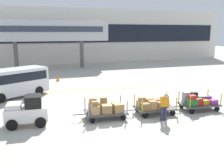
% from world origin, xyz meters
% --- Properties ---
extents(ground_plane, '(120.00, 120.00, 0.00)m').
position_xyz_m(ground_plane, '(0.00, 0.00, 0.00)').
color(ground_plane, '#B2ADA0').
extents(apron_lead_line, '(18.74, 2.40, 0.01)m').
position_xyz_m(apron_lead_line, '(-1.57, 6.57, 0.00)').
color(apron_lead_line, yellow).
rests_on(apron_lead_line, ground_plane).
extents(terminal_building, '(59.36, 2.51, 8.36)m').
position_xyz_m(terminal_building, '(0.00, 25.98, 4.19)').
color(terminal_building, beige).
rests_on(terminal_building, ground_plane).
extents(jet_bridge, '(17.37, 3.00, 6.25)m').
position_xyz_m(jet_bridge, '(-2.77, 19.99, 4.90)').
color(jet_bridge, '#B7B7BC').
rests_on(jet_bridge, ground_plane).
extents(baggage_tug, '(2.17, 1.35, 1.58)m').
position_xyz_m(baggage_tug, '(-4.09, -0.33, 0.75)').
color(baggage_tug, white).
rests_on(baggage_tug, ground_plane).
extents(baggage_cart_lead, '(3.04, 1.55, 1.16)m').
position_xyz_m(baggage_cart_lead, '(0.02, -0.64, 0.58)').
color(baggage_cart_lead, '#4C4C4F').
rests_on(baggage_cart_lead, ground_plane).
extents(baggage_cart_middle, '(3.04, 1.55, 1.10)m').
position_xyz_m(baggage_cart_middle, '(2.96, -0.78, 0.53)').
color(baggage_cart_middle, '#4C4C4F').
rests_on(baggage_cart_middle, ground_plane).
extents(baggage_cart_tail, '(3.04, 1.55, 1.11)m').
position_xyz_m(baggage_cart_tail, '(5.94, -0.99, 0.55)').
color(baggage_cart_tail, '#4C4C4F').
rests_on(baggage_cart_tail, ground_plane).
extents(baggage_handler, '(0.44, 0.46, 1.56)m').
position_xyz_m(baggage_handler, '(2.97, -2.04, 0.87)').
color(baggage_handler, '#2D334C').
rests_on(baggage_handler, ground_plane).
extents(shuttle_van, '(5.11, 4.02, 2.10)m').
position_xyz_m(shuttle_van, '(-4.97, 6.16, 1.23)').
color(shuttle_van, silver).
rests_on(shuttle_van, ground_plane).
extents(safety_cone_near, '(0.36, 0.36, 0.55)m').
position_xyz_m(safety_cone_near, '(-1.21, 11.20, 0.28)').
color(safety_cone_near, orange).
rests_on(safety_cone_near, ground_plane).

